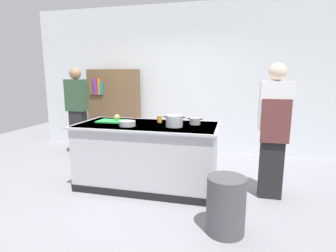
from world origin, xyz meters
TOP-DOWN VIEW (x-y plane):
  - ground_plane at (0.00, 0.00)m, footprint 10.00×10.00m
  - back_wall at (0.00, 2.10)m, footprint 6.40×0.12m
  - counter_island at (0.00, -0.00)m, footprint 1.98×0.98m
  - cutting_board at (-0.57, 0.07)m, footprint 0.40×0.28m
  - onion at (-0.50, 0.11)m, footprint 0.09×0.09m
  - stock_pot at (0.41, -0.09)m, footprint 0.29×0.22m
  - sauce_pan at (0.65, 0.14)m, footprint 0.21×0.15m
  - mixing_bowl at (-0.22, -0.19)m, footprint 0.22×0.22m
  - juice_cup at (0.13, 0.18)m, footprint 0.07×0.07m
  - trash_bin at (1.13, -0.94)m, footprint 0.39×0.39m
  - person_chef at (1.66, 0.04)m, footprint 0.38×0.25m
  - person_guest at (-1.78, 1.09)m, footprint 0.38×0.24m
  - bookshelf at (-1.34, 1.80)m, footprint 1.10×0.31m

SIDE VIEW (x-z plane):
  - ground_plane at x=0.00m, z-range 0.00..0.00m
  - trash_bin at x=1.13m, z-range 0.00..0.58m
  - counter_island at x=0.00m, z-range 0.02..0.92m
  - bookshelf at x=-1.34m, z-range 0.00..1.70m
  - cutting_board at x=-0.57m, z-range 0.90..0.92m
  - person_guest at x=-1.78m, z-range 0.05..1.77m
  - person_chef at x=1.66m, z-range 0.05..1.77m
  - mixing_bowl at x=-0.22m, z-range 0.90..0.97m
  - sauce_pan at x=0.65m, z-range 0.90..0.99m
  - juice_cup at x=0.13m, z-range 0.90..1.00m
  - onion at x=-0.50m, z-range 0.92..1.01m
  - stock_pot at x=0.41m, z-range 0.90..1.05m
  - back_wall at x=0.00m, z-range 0.00..3.00m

